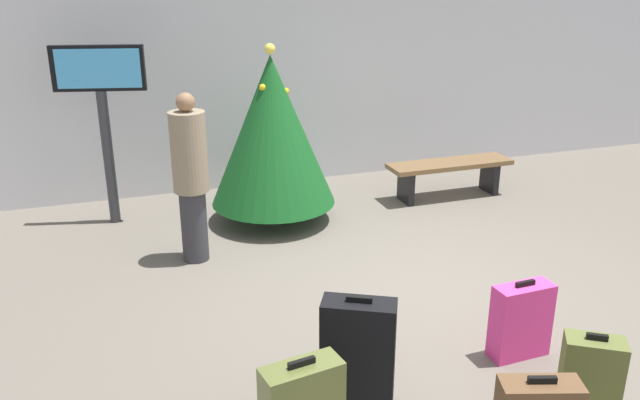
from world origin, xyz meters
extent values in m
plane|color=#665E54|center=(0.00, 0.00, 0.00)|extent=(16.00, 16.00, 0.00)
cube|color=silver|center=(0.00, 3.80, 1.59)|extent=(16.00, 0.20, 3.17)
cylinder|color=#4C3319|center=(-0.78, 2.31, 0.12)|extent=(0.12, 0.12, 0.23)
cone|color=#14511E|center=(-0.78, 2.31, 1.10)|extent=(1.45, 1.45, 1.73)
sphere|color=#F2D84C|center=(-0.78, 2.31, 2.02)|extent=(0.12, 0.12, 0.12)
sphere|color=yellow|center=(-0.62, 2.28, 1.55)|extent=(0.08, 0.08, 0.08)
sphere|color=blue|center=(-0.77, 2.62, 1.19)|extent=(0.08, 0.08, 0.08)
sphere|color=yellow|center=(-0.89, 2.24, 1.62)|extent=(0.08, 0.08, 0.08)
sphere|color=red|center=(-0.56, 2.38, 1.40)|extent=(0.08, 0.08, 0.08)
sphere|color=silver|center=(-0.68, 2.46, 1.51)|extent=(0.08, 0.08, 0.08)
sphere|color=blue|center=(-0.96, 2.55, 1.21)|extent=(0.08, 0.08, 0.08)
cylinder|color=#333338|center=(-2.59, 2.89, 0.78)|extent=(0.12, 0.12, 1.57)
cube|color=black|center=(-2.59, 2.89, 1.82)|extent=(1.00, 0.32, 0.50)
cube|color=#4CB2F2|center=(-2.59, 2.84, 1.82)|extent=(0.89, 0.23, 0.43)
cube|color=brown|center=(1.62, 2.37, 0.45)|extent=(1.66, 0.44, 0.06)
cube|color=black|center=(0.99, 2.37, 0.21)|extent=(0.08, 0.35, 0.42)
cube|color=black|center=(2.24, 2.37, 0.21)|extent=(0.08, 0.35, 0.42)
cylinder|color=#333338|center=(-1.84, 1.51, 0.38)|extent=(0.27, 0.27, 0.75)
cylinder|color=gray|center=(-1.84, 1.51, 1.16)|extent=(0.46, 0.46, 0.80)
sphere|color=#8C6647|center=(-1.84, 1.51, 1.65)|extent=(0.18, 0.18, 0.18)
cube|color=black|center=(-0.46, -2.24, 0.72)|extent=(0.16, 0.08, 0.04)
cube|color=#E5388C|center=(0.27, -1.08, 0.30)|extent=(0.47, 0.21, 0.60)
cube|color=black|center=(0.27, -1.08, 0.62)|extent=(0.16, 0.04, 0.04)
cube|color=black|center=(-1.66, -1.60, 0.68)|extent=(0.18, 0.06, 0.04)
cube|color=black|center=(-1.15, -1.23, 0.40)|extent=(0.54, 0.43, 0.80)
cube|color=black|center=(-1.15, -1.23, 0.82)|extent=(0.17, 0.11, 0.04)
cube|color=#59602D|center=(0.24, -1.89, 0.31)|extent=(0.43, 0.38, 0.62)
cube|color=black|center=(0.24, -1.89, 0.64)|extent=(0.13, 0.10, 0.04)
camera|label=1|loc=(-2.61, -4.69, 2.88)|focal=36.24mm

